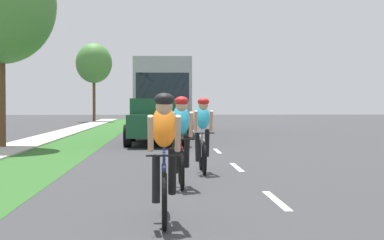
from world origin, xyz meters
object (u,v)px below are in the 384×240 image
object	(u,v)px
cyclist_trailing	(181,140)
cyclist_distant	(203,134)
street_tree_near	(1,4)
bus_silver	(162,94)
pickup_dark_green	(157,121)
cyclist_lead	(164,156)
street_tree_far	(94,63)

from	to	relation	value
cyclist_trailing	cyclist_distant	world-z (taller)	same
cyclist_distant	street_tree_near	distance (m)	10.25
cyclist_distant	bus_silver	size ratio (longest dim) A/B	0.15
street_tree_near	cyclist_trailing	bearing A→B (deg)	-59.20
pickup_dark_green	street_tree_near	xyz separation A→B (m)	(-5.08, -1.68, 3.89)
pickup_dark_green	bus_silver	distance (m)	9.39
cyclist_distant	pickup_dark_green	distance (m)	8.99
bus_silver	cyclist_lead	bearing A→B (deg)	-90.02
cyclist_trailing	pickup_dark_green	distance (m)	11.06
pickup_dark_green	street_tree_far	bearing A→B (deg)	101.06
cyclist_trailing	street_tree_far	world-z (taller)	street_tree_far
cyclist_distant	street_tree_far	size ratio (longest dim) A/B	0.27
cyclist_trailing	pickup_dark_green	bearing A→B (deg)	92.62
cyclist_trailing	street_tree_near	bearing A→B (deg)	120.80
bus_silver	street_tree_far	bearing A→B (deg)	107.00
street_tree_near	street_tree_far	xyz separation A→B (m)	(-0.33, 29.36, 0.10)
cyclist_distant	bus_silver	distance (m)	18.30
street_tree_far	street_tree_near	bearing A→B (deg)	-89.35
street_tree_near	cyclist_lead	bearing A→B (deg)	-67.08
street_tree_near	street_tree_far	size ratio (longest dim) A/B	1.03
cyclist_lead	street_tree_far	distance (m)	42.39
pickup_dark_green	cyclist_trailing	bearing A→B (deg)	-87.38
cyclist_trailing	street_tree_far	size ratio (longest dim) A/B	0.27
cyclist_lead	street_tree_near	xyz separation A→B (m)	(-5.27, 12.46, 3.91)
cyclist_trailing	street_tree_near	xyz separation A→B (m)	(-5.58, 9.36, 3.91)
cyclist_trailing	pickup_dark_green	size ratio (longest dim) A/B	0.34
cyclist_lead	street_tree_far	xyz separation A→B (m)	(-5.60, 41.82, 4.01)
cyclist_lead	pickup_dark_green	size ratio (longest dim) A/B	0.34
cyclist_lead	cyclist_distant	distance (m)	5.28
street_tree_near	pickup_dark_green	bearing A→B (deg)	18.33
cyclist_trailing	pickup_dark_green	xyz separation A→B (m)	(-0.51, 11.04, 0.02)
cyclist_lead	cyclist_trailing	distance (m)	3.12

